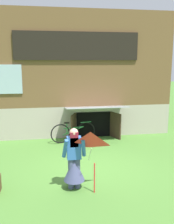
{
  "coord_description": "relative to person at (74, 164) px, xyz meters",
  "views": [
    {
      "loc": [
        -1.27,
        -7.09,
        3.1
      ],
      "look_at": [
        0.01,
        0.7,
        1.52
      ],
      "focal_mm": 40.95,
      "sensor_mm": 36.0,
      "label": 1
    }
  ],
  "objects": [
    {
      "name": "ground_plane",
      "position": [
        0.64,
        1.26,
        -0.64
      ],
      "size": [
        60.0,
        60.0,
        0.0
      ],
      "primitive_type": "plane",
      "color": "#4C7F33"
    },
    {
      "name": "person",
      "position": [
        0.0,
        0.0,
        0.0
      ],
      "size": [
        0.61,
        0.52,
        1.53
      ],
      "rotation": [
        0.0,
        0.0,
        -0.1
      ],
      "color": "#474C75",
      "rests_on": "ground_plane"
    },
    {
      "name": "kite",
      "position": [
        0.32,
        -0.46,
        0.57
      ],
      "size": [
        0.78,
        0.72,
        1.5
      ],
      "color": "red",
      "rests_on": "ground_plane"
    },
    {
      "name": "bicycle_green",
      "position": [
        0.38,
        3.69,
        -0.25
      ],
      "size": [
        1.77,
        0.35,
        0.81
      ],
      "rotation": [
        0.0,
        0.0,
        0.17
      ],
      "color": "black",
      "rests_on": "ground_plane"
    },
    {
      "name": "log_house",
      "position": [
        0.63,
        6.77,
        1.9
      ],
      "size": [
        7.94,
        6.14,
        5.08
      ],
      "color": "#ADA393",
      "rests_on": "ground_plane"
    }
  ]
}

